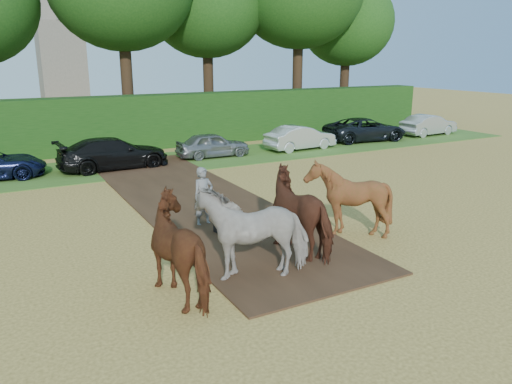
# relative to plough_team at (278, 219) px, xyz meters

# --- Properties ---
(ground) EXTENTS (120.00, 120.00, 0.00)m
(ground) POSITION_rel_plough_team_xyz_m (-1.34, -0.89, -1.10)
(ground) COLOR gold
(ground) RESTS_ON ground
(earth_strip) EXTENTS (4.50, 17.00, 0.05)m
(earth_strip) POSITION_rel_plough_team_xyz_m (0.16, 6.11, -1.08)
(earth_strip) COLOR #472D1C
(earth_strip) RESTS_ON ground
(grass_verge) EXTENTS (50.00, 5.00, 0.03)m
(grass_verge) POSITION_rel_plough_team_xyz_m (-1.34, 13.11, -1.09)
(grass_verge) COLOR #38601E
(grass_verge) RESTS_ON ground
(hedgerow) EXTENTS (46.00, 1.60, 3.00)m
(hedgerow) POSITION_rel_plough_team_xyz_m (-1.34, 17.61, 0.40)
(hedgerow) COLOR #14380F
(hedgerow) RESTS_ON ground
(plough_team) EXTENTS (7.40, 5.89, 2.22)m
(plough_team) POSITION_rel_plough_team_xyz_m (0.00, 0.00, 0.00)
(plough_team) COLOR #5C3217
(plough_team) RESTS_ON ground
(parked_cars) EXTENTS (41.06, 3.28, 1.47)m
(parked_cars) POSITION_rel_plough_team_xyz_m (1.80, 13.20, -0.41)
(parked_cars) COLOR #A5A7AB
(parked_cars) RESTS_ON ground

